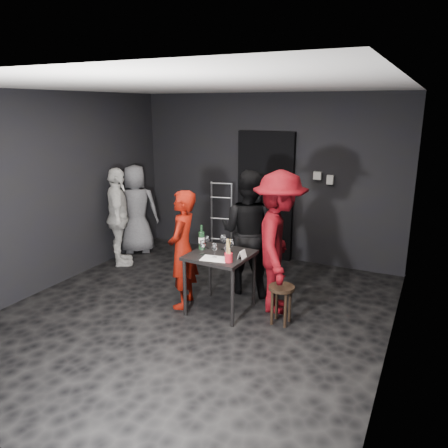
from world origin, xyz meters
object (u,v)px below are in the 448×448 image
at_px(bystander_grey, 136,208).
at_px(wine_bottle, 202,240).
at_px(tasting_table, 220,261).
at_px(man_maroon, 279,230).
at_px(stool, 281,295).
at_px(hand_truck, 220,242).
at_px(breadstick_cup, 229,251).
at_px(woman_black, 249,225).
at_px(bystander_cream, 118,215).
at_px(server_red, 182,249).

height_order(bystander_grey, wine_bottle, bystander_grey).
relative_size(tasting_table, man_maroon, 0.36).
bearing_deg(bystander_grey, man_maroon, 127.22).
xyz_separation_m(stool, man_maroon, (-0.17, 0.34, 0.68)).
bearing_deg(hand_truck, wine_bottle, -85.37).
bearing_deg(tasting_table, man_maroon, 29.27).
height_order(stool, wine_bottle, wine_bottle).
bearing_deg(breadstick_cup, bystander_grey, 147.75).
bearing_deg(bystander_grey, woman_black, 130.67).
height_order(bystander_cream, bystander_grey, bystander_cream).
relative_size(server_red, man_maroon, 0.73).
bearing_deg(hand_truck, stool, -62.55).
bearing_deg(tasting_table, bystander_grey, 149.11).
distance_m(tasting_table, man_maroon, 0.82).
bearing_deg(bystander_grey, breadstick_cup, 114.37).
relative_size(man_maroon, breadstick_cup, 7.10).
bearing_deg(breadstick_cup, woman_black, 98.93).
height_order(stool, bystander_grey, bystander_grey).
bearing_deg(server_red, wine_bottle, 109.16).
xyz_separation_m(man_maroon, wine_bottle, (-0.91, -0.30, -0.17)).
xyz_separation_m(stool, woman_black, (-0.73, 0.70, 0.59)).
distance_m(hand_truck, breadstick_cup, 2.52).
bearing_deg(stool, bystander_cream, 165.94).
distance_m(wine_bottle, breadstick_cup, 0.57).
height_order(tasting_table, server_red, server_red).
height_order(tasting_table, wine_bottle, wine_bottle).
bearing_deg(stool, woman_black, 136.09).
bearing_deg(wine_bottle, tasting_table, -10.13).
relative_size(bystander_cream, breadstick_cup, 5.66).
height_order(hand_truck, bystander_grey, bystander_grey).
relative_size(stool, bystander_grey, 0.30).
bearing_deg(wine_bottle, bystander_grey, 146.69).
bearing_deg(stool, tasting_table, -179.49).
xyz_separation_m(bystander_cream, bystander_grey, (-0.14, 0.64, -0.04)).
bearing_deg(tasting_table, wine_bottle, 169.87).
height_order(wine_bottle, breadstick_cup, wine_bottle).
distance_m(server_red, wine_bottle, 0.27).
height_order(tasting_table, stool, tasting_table).
distance_m(woman_black, bystander_cream, 2.27).
distance_m(bystander_cream, wine_bottle, 2.03).
relative_size(man_maroon, wine_bottle, 6.57).
relative_size(bystander_grey, breadstick_cup, 5.41).
bearing_deg(breadstick_cup, server_red, 169.12).
distance_m(server_red, man_maroon, 1.23).
bearing_deg(tasting_table, stool, 0.51).
xyz_separation_m(stool, breadstick_cup, (-0.58, -0.22, 0.52)).
height_order(stool, man_maroon, man_maroon).
bearing_deg(bystander_cream, wine_bottle, -150.66).
distance_m(stool, bystander_grey, 3.45).
distance_m(hand_truck, wine_bottle, 2.08).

